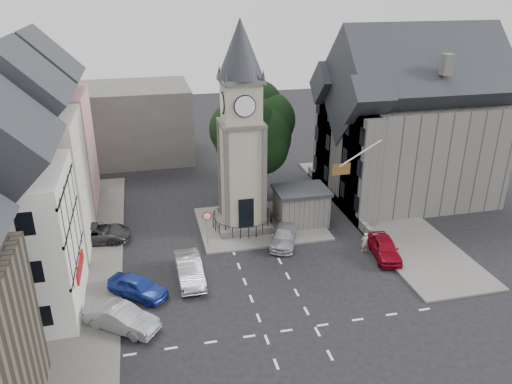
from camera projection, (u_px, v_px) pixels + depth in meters
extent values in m
plane|color=black|center=(266.00, 279.00, 33.67)|extent=(120.00, 120.00, 0.00)
cube|color=#595651|center=(81.00, 255.00, 36.41)|extent=(6.00, 30.00, 0.14)
cube|color=#595651|center=(378.00, 211.00, 43.31)|extent=(6.00, 26.00, 0.14)
cube|color=#595651|center=(260.00, 224.00, 41.12)|extent=(10.00, 8.00, 0.16)
cube|color=silver|center=(290.00, 330.00, 28.74)|extent=(20.00, 8.00, 0.01)
cube|color=#4C4944|center=(242.00, 222.00, 40.70)|extent=(4.20, 4.20, 0.70)
torus|color=black|center=(242.00, 214.00, 40.41)|extent=(4.86, 4.86, 0.06)
cube|color=#A79E87|center=(242.00, 173.00, 38.99)|extent=(3.00, 3.00, 8.00)
cube|color=black|center=(246.00, 213.00, 38.79)|extent=(1.20, 0.25, 2.40)
cube|color=#4C4944|center=(241.00, 123.00, 37.41)|extent=(3.30, 3.30, 0.25)
cube|color=#A79E87|center=(241.00, 102.00, 36.79)|extent=(2.70, 2.70, 3.20)
cylinder|color=white|center=(245.00, 106.00, 35.53)|extent=(1.50, 0.12, 1.50)
cube|color=#4C4944|center=(241.00, 80.00, 36.16)|extent=(3.10, 3.10, 0.30)
cone|color=black|center=(240.00, 48.00, 35.27)|extent=(3.40, 3.40, 4.20)
cube|color=#5D5A56|center=(301.00, 208.00, 40.84)|extent=(4.00, 3.00, 2.80)
cube|color=black|center=(301.00, 190.00, 40.23)|extent=(4.30, 3.30, 0.25)
cylinder|color=black|center=(253.00, 178.00, 44.86)|extent=(0.70, 0.70, 4.40)
cylinder|color=black|center=(207.00, 231.00, 37.44)|extent=(0.10, 0.10, 2.50)
cone|color=#A50C0C|center=(207.00, 216.00, 36.86)|extent=(0.70, 0.06, 0.70)
cone|color=white|center=(207.00, 216.00, 36.84)|extent=(0.54, 0.04, 0.54)
cube|color=pink|center=(46.00, 152.00, 42.80)|extent=(7.50, 7.00, 10.00)
cube|color=beige|center=(30.00, 186.00, 35.63)|extent=(7.50, 7.00, 10.00)
cube|color=silver|center=(6.00, 246.00, 28.66)|extent=(7.50, 7.00, 9.00)
cube|color=#4C4944|center=(98.00, 124.00, 54.66)|extent=(20.00, 10.00, 8.00)
cube|color=#5D5A56|center=(408.00, 149.00, 45.09)|extent=(14.00, 10.00, 9.00)
cube|color=#5D5A56|center=(361.00, 167.00, 40.67)|extent=(1.60, 4.40, 9.00)
cube|color=#5D5A56|center=(330.00, 142.00, 46.93)|extent=(1.60, 4.40, 9.00)
cube|color=#5D5A56|center=(339.00, 201.00, 44.37)|extent=(0.40, 16.00, 0.90)
cylinder|color=white|center=(360.00, 153.00, 36.17)|extent=(3.17, 0.10, 1.89)
plane|color=#B21414|center=(341.00, 169.00, 36.31)|extent=(1.40, 0.00, 1.40)
imported|color=navy|center=(138.00, 287.00, 31.60)|extent=(4.15, 3.85, 1.38)
imported|color=#A0A2A7|center=(121.00, 318.00, 28.61)|extent=(4.50, 3.84, 1.46)
imported|color=#323134|center=(95.00, 233.00, 38.15)|extent=(5.47, 2.96, 1.46)
imported|color=#94949C|center=(189.00, 270.00, 33.31)|extent=(1.79, 4.73, 1.54)
imported|color=#A6A9AE|center=(284.00, 236.00, 37.97)|extent=(3.28, 4.72, 1.27)
imported|color=maroon|center=(385.00, 248.00, 36.10)|extent=(2.43, 4.47, 1.44)
imported|color=beige|center=(365.00, 242.00, 36.84)|extent=(0.55, 0.37, 1.51)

